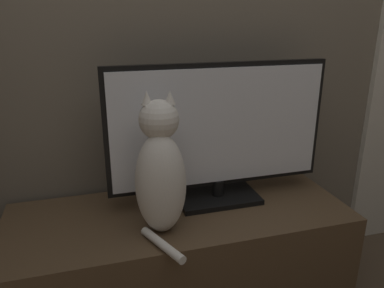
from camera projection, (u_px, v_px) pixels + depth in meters
tv_stand at (180, 262)px, 1.49m from camera, size 1.28×0.49×0.45m
tv at (219, 133)px, 1.42m from camera, size 0.86×0.19×0.54m
cat at (160, 172)px, 1.23m from camera, size 0.20×0.32×0.48m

